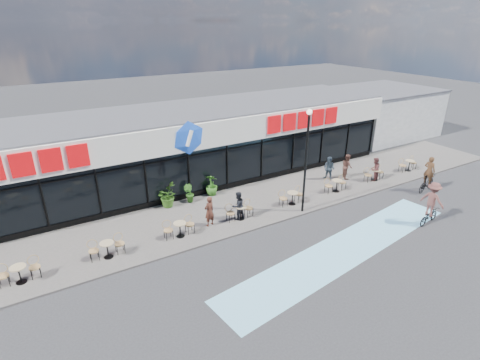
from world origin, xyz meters
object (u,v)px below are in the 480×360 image
object	(u,v)px
potted_plant_right	(212,185)
pedestrian_a	(329,168)
potted_plant_left	(167,196)
cyclist_a	(431,205)
patron_left	(209,211)
pedestrian_c	(375,169)
lamp_post	(306,154)
cyclist_b	(428,179)
patron_right	(238,206)
pedestrian_b	(347,166)
potted_plant_mid	(189,193)

from	to	relation	value
potted_plant_right	pedestrian_a	xyz separation A→B (m)	(7.55, -1.84, 0.15)
potted_plant_left	cyclist_a	bearing A→B (deg)	-37.81
patron_left	pedestrian_c	distance (m)	11.73
patron_left	cyclist_a	distance (m)	11.26
lamp_post	cyclist_a	distance (m)	6.83
potted_plant_right	patron_left	xyz separation A→B (m)	(-1.72, -3.21, 0.17)
potted_plant_left	cyclist_b	bearing A→B (deg)	-22.35
patron_left	lamp_post	bearing A→B (deg)	151.53
cyclist_b	lamp_post	bearing A→B (deg)	168.77
patron_right	pedestrian_a	world-z (taller)	pedestrian_a
cyclist_a	cyclist_b	bearing A→B (deg)	36.25
patron_right	cyclist_a	distance (m)	9.83
lamp_post	pedestrian_c	world-z (taller)	lamp_post
pedestrian_b	pedestrian_c	world-z (taller)	pedestrian_b
potted_plant_mid	pedestrian_a	xyz separation A→B (m)	(9.08, -1.66, 0.27)
potted_plant_right	cyclist_a	world-z (taller)	cyclist_a
patron_left	patron_right	world-z (taller)	patron_left
potted_plant_mid	cyclist_a	size ratio (longest dim) A/B	0.45
pedestrian_a	cyclist_b	size ratio (longest dim) A/B	0.70
potted_plant_right	pedestrian_a	distance (m)	7.78
potted_plant_right	patron_right	distance (m)	3.37
potted_plant_mid	patron_left	distance (m)	3.04
potted_plant_right	pedestrian_b	xyz separation A→B (m)	(8.78, -2.19, 0.19)
potted_plant_mid	potted_plant_right	distance (m)	1.54
lamp_post	pedestrian_a	bearing A→B (deg)	30.96
pedestrian_a	pedestrian_b	distance (m)	1.28
potted_plant_mid	potted_plant_right	size ratio (longest dim) A/B	0.82
patron_left	patron_right	distance (m)	1.58
patron_right	pedestrian_a	distance (m)	7.86
pedestrian_c	cyclist_a	xyz separation A→B (m)	(-1.85, -5.21, 0.17)
cyclist_a	potted_plant_right	bearing A→B (deg)	133.45
potted_plant_right	pedestrian_c	bearing A→B (deg)	-18.76
potted_plant_mid	cyclist_b	distance (m)	14.42
pedestrian_c	pedestrian_a	bearing A→B (deg)	-50.12
potted_plant_left	cyclist_b	distance (m)	15.64
lamp_post	pedestrian_a	distance (m)	5.54
pedestrian_b	pedestrian_c	xyz separation A→B (m)	(1.22, -1.20, -0.04)
pedestrian_c	cyclist_a	size ratio (longest dim) A/B	0.68
potted_plant_mid	cyclist_a	world-z (taller)	cyclist_a
potted_plant_left	patron_left	bearing A→B (deg)	-70.66
cyclist_b	patron_left	bearing A→B (deg)	168.04
potted_plant_mid	cyclist_a	xyz separation A→B (m)	(9.68, -8.42, 0.44)
patron_left	cyclist_b	bearing A→B (deg)	152.72
patron_left	pedestrian_b	distance (m)	10.56
patron_left	patron_right	xyz separation A→B (m)	(1.57, -0.15, -0.03)
patron_left	cyclist_b	distance (m)	13.67
cyclist_a	pedestrian_b	bearing A→B (deg)	84.40
lamp_post	patron_left	size ratio (longest dim) A/B	3.51
patron_right	cyclist_a	world-z (taller)	cyclist_a
pedestrian_a	pedestrian_c	distance (m)	2.90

